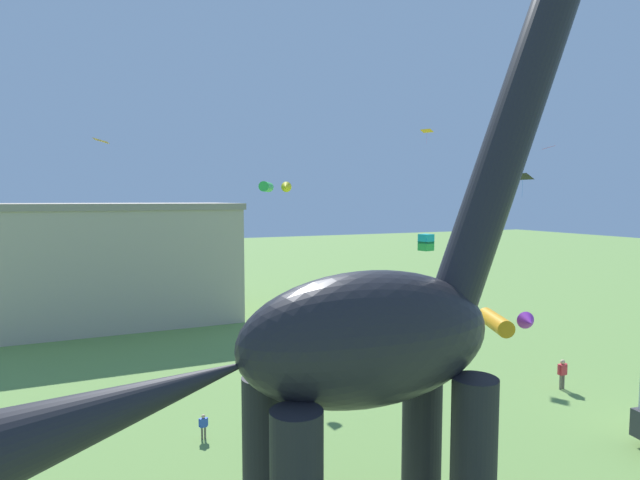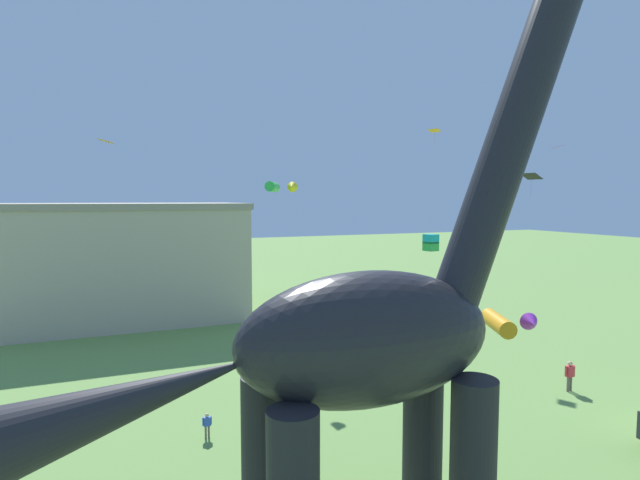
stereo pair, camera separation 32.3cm
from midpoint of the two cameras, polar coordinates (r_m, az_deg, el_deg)
dinosaur_sculpture at (r=13.34m, az=5.88°, el=-10.99°), size 16.56×3.51×17.31m
person_watching_child at (r=22.65m, az=-12.18°, el=-19.50°), size 0.39×0.17×1.04m
person_photographer at (r=22.88m, az=-3.46°, el=-18.40°), size 0.56×0.25×1.50m
person_vendor_side at (r=29.79m, az=26.60°, el=-13.26°), size 0.59×0.26×1.57m
kite_high_left at (r=38.98m, az=13.01°, el=11.91°), size 0.93×1.02×1.04m
kite_mid_left at (r=17.47m, az=20.63°, el=-8.74°), size 1.98×1.99×0.57m
kite_drifting at (r=31.22m, az=-4.60°, el=5.99°), size 2.24×2.23×0.64m
kite_far_left at (r=36.55m, az=25.40°, el=9.46°), size 0.88×0.97×0.17m
kite_near_high at (r=20.52m, az=-22.56°, el=10.22°), size 0.59×0.74×0.15m
kite_near_low at (r=39.06m, az=22.93°, el=6.61°), size 1.04×1.39×1.70m
kite_trailing at (r=23.80m, az=12.75°, el=-0.29°), size 0.64×0.64×0.77m
background_building_block at (r=44.86m, az=-20.91°, el=-2.20°), size 18.95×11.34×9.54m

